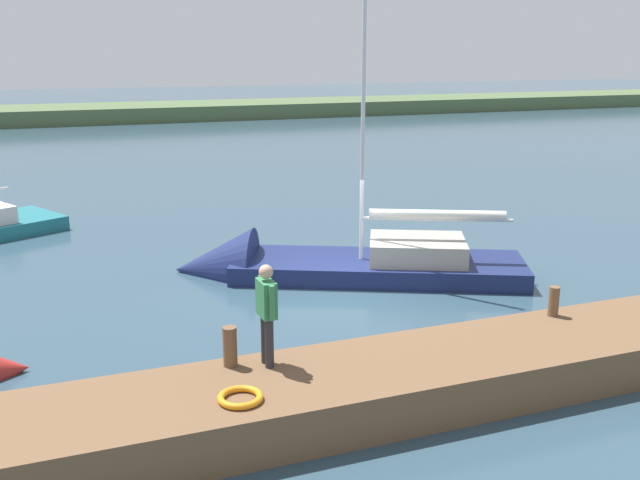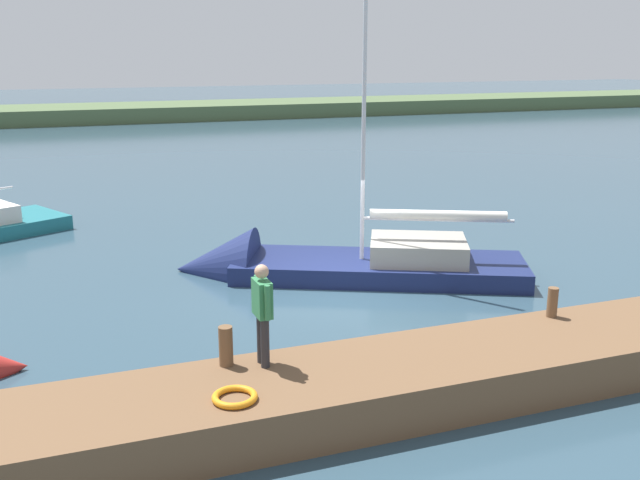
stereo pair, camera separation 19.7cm
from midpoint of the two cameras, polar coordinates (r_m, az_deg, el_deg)
The scene contains 8 objects.
ground_plane at distance 17.10m, azimuth 1.07°, elevation -4.30°, with size 200.00×200.00×0.00m, color #2D4756.
far_shoreline at distance 62.22m, azimuth -15.46°, elevation 9.15°, with size 180.00×8.00×2.40m, color #4C603D.
dock_pier at distance 12.50m, azimuth 10.48°, elevation -10.14°, with size 24.85×2.19×0.76m, color brown.
mooring_post_near at distance 11.55m, azimuth -7.62°, elevation -8.36°, with size 0.22×0.22×0.65m, color brown.
mooring_post_far at distance 14.19m, azimuth 17.63°, elevation -4.65°, with size 0.19×0.19×0.57m, color brown.
life_ring_buoy at distance 10.57m, azimuth -6.86°, elevation -12.27°, with size 0.66×0.66×0.10m, color orange.
sailboat_outer_mooring at distance 18.44m, azimuth -0.57°, elevation -2.37°, with size 9.02×5.89×9.94m.
person_on_dock at distance 11.29m, azimuth -4.75°, elevation -5.41°, with size 0.23×0.64×1.66m.
Camera 1 is at (6.16, 14.94, 5.61)m, focal length 40.44 mm.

